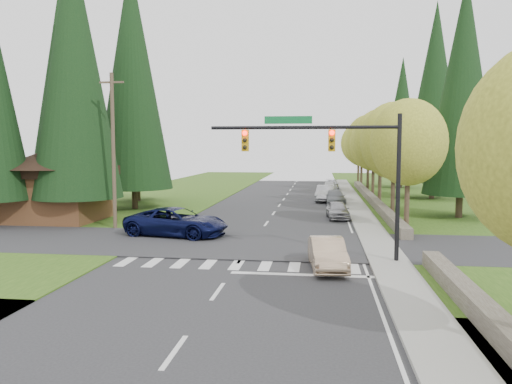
% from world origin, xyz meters
% --- Properties ---
extents(ground, '(120.00, 120.00, 0.00)m').
position_xyz_m(ground, '(0.00, 0.00, 0.00)').
color(ground, '#28282B').
rests_on(ground, ground).
extents(grass_east, '(14.00, 110.00, 0.06)m').
position_xyz_m(grass_east, '(13.00, 20.00, 0.03)').
color(grass_east, '#2B4A13').
rests_on(grass_east, ground).
extents(grass_west, '(14.00, 110.00, 0.06)m').
position_xyz_m(grass_west, '(-13.00, 20.00, 0.03)').
color(grass_west, '#2B4A13').
rests_on(grass_west, ground).
extents(cross_street, '(120.00, 8.00, 0.10)m').
position_xyz_m(cross_street, '(0.00, 8.00, 0.00)').
color(cross_street, '#28282B').
rests_on(cross_street, ground).
extents(sidewalk_east, '(1.80, 80.00, 0.13)m').
position_xyz_m(sidewalk_east, '(6.90, 22.00, 0.07)').
color(sidewalk_east, gray).
rests_on(sidewalk_east, ground).
extents(curb_east, '(0.20, 80.00, 0.13)m').
position_xyz_m(curb_east, '(6.05, 22.00, 0.07)').
color(curb_east, gray).
rests_on(curb_east, ground).
extents(stone_wall_south, '(0.70, 14.00, 0.70)m').
position_xyz_m(stone_wall_south, '(8.60, -3.00, 0.35)').
color(stone_wall_south, '#4C4438').
rests_on(stone_wall_south, ground).
extents(stone_wall_north, '(0.70, 40.00, 0.70)m').
position_xyz_m(stone_wall_north, '(8.60, 30.00, 0.35)').
color(stone_wall_north, '#4C4438').
rests_on(stone_wall_north, ground).
extents(traffic_signal, '(8.70, 0.37, 6.80)m').
position_xyz_m(traffic_signal, '(4.37, 4.50, 4.98)').
color(traffic_signal, black).
rests_on(traffic_signal, ground).
extents(brown_building, '(8.40, 8.40, 5.40)m').
position_xyz_m(brown_building, '(-15.00, 15.00, 3.14)').
color(brown_building, '#4C2D19').
rests_on(brown_building, ground).
extents(utility_pole, '(1.60, 0.24, 10.00)m').
position_xyz_m(utility_pole, '(-9.50, 12.00, 5.14)').
color(utility_pole, '#473828').
rests_on(utility_pole, ground).
extents(decid_tree_0, '(4.80, 4.80, 8.37)m').
position_xyz_m(decid_tree_0, '(9.20, 14.00, 5.60)').
color(decid_tree_0, '#38281C').
rests_on(decid_tree_0, ground).
extents(decid_tree_1, '(5.20, 5.20, 8.80)m').
position_xyz_m(decid_tree_1, '(9.30, 21.00, 5.80)').
color(decid_tree_1, '#38281C').
rests_on(decid_tree_1, ground).
extents(decid_tree_2, '(5.00, 5.00, 8.82)m').
position_xyz_m(decid_tree_2, '(9.10, 28.00, 5.93)').
color(decid_tree_2, '#38281C').
rests_on(decid_tree_2, ground).
extents(decid_tree_3, '(5.00, 5.00, 8.55)m').
position_xyz_m(decid_tree_3, '(9.20, 35.00, 5.66)').
color(decid_tree_3, '#38281C').
rests_on(decid_tree_3, ground).
extents(decid_tree_4, '(5.40, 5.40, 9.18)m').
position_xyz_m(decid_tree_4, '(9.30, 42.00, 6.06)').
color(decid_tree_4, '#38281C').
rests_on(decid_tree_4, ground).
extents(decid_tree_5, '(4.80, 4.80, 8.30)m').
position_xyz_m(decid_tree_5, '(9.10, 49.00, 5.53)').
color(decid_tree_5, '#38281C').
rests_on(decid_tree_5, ground).
extents(decid_tree_6, '(5.20, 5.20, 8.86)m').
position_xyz_m(decid_tree_6, '(9.20, 56.00, 5.86)').
color(decid_tree_6, '#38281C').
rests_on(decid_tree_6, ground).
extents(conifer_w_a, '(6.12, 6.12, 19.80)m').
position_xyz_m(conifer_w_a, '(-13.00, 14.00, 10.79)').
color(conifer_w_a, '#38281C').
rests_on(conifer_w_a, ground).
extents(conifer_w_b, '(5.44, 5.44, 17.80)m').
position_xyz_m(conifer_w_b, '(-16.00, 18.00, 9.79)').
color(conifer_w_b, '#38281C').
rests_on(conifer_w_b, ground).
extents(conifer_w_c, '(6.46, 6.46, 20.80)m').
position_xyz_m(conifer_w_c, '(-12.00, 22.00, 11.29)').
color(conifer_w_c, '#38281C').
rests_on(conifer_w_c, ground).
extents(conifer_w_e, '(5.78, 5.78, 18.80)m').
position_xyz_m(conifer_w_e, '(-14.00, 28.00, 10.29)').
color(conifer_w_e, '#38281C').
rests_on(conifer_w_e, ground).
extents(conifer_e_a, '(5.44, 5.44, 17.80)m').
position_xyz_m(conifer_e_a, '(14.00, 20.00, 9.79)').
color(conifer_e_a, '#38281C').
rests_on(conifer_e_a, ground).
extents(conifer_e_b, '(6.12, 6.12, 19.80)m').
position_xyz_m(conifer_e_b, '(15.00, 34.00, 10.79)').
color(conifer_e_b, '#38281C').
rests_on(conifer_e_b, ground).
extents(conifer_e_c, '(5.10, 5.10, 16.80)m').
position_xyz_m(conifer_e_c, '(14.00, 48.00, 9.29)').
color(conifer_e_c, '#38281C').
rests_on(conifer_e_c, ground).
extents(sedan_champagne, '(1.85, 4.21, 1.35)m').
position_xyz_m(sedan_champagne, '(4.05, 3.00, 0.67)').
color(sedan_champagne, '#CBAB87').
rests_on(sedan_champagne, ground).
extents(suv_navy, '(6.61, 4.04, 1.71)m').
position_xyz_m(suv_navy, '(-4.76, 9.93, 0.86)').
color(suv_navy, '#0A0E35').
rests_on(suv_navy, ground).
extents(parked_car_a, '(1.81, 3.92, 1.30)m').
position_xyz_m(parked_car_a, '(5.00, 18.59, 0.65)').
color(parked_car_a, '#A0A0A4').
rests_on(parked_car_a, ground).
extents(parked_car_b, '(2.04, 4.47, 1.27)m').
position_xyz_m(parked_car_b, '(5.07, 28.22, 0.63)').
color(parked_car_b, slate).
rests_on(parked_car_b, ground).
extents(parked_car_c, '(2.08, 4.86, 1.56)m').
position_xyz_m(parked_car_c, '(4.20, 30.53, 0.78)').
color(parked_car_c, '#BDBCC2').
rests_on(parked_car_c, ground).
extents(parked_car_d, '(1.78, 4.09, 1.37)m').
position_xyz_m(parked_car_d, '(4.78, 39.85, 0.69)').
color(parked_car_d, silver).
rests_on(parked_car_d, ground).
extents(parked_car_e, '(1.75, 4.26, 1.23)m').
position_xyz_m(parked_car_e, '(5.11, 43.39, 0.62)').
color(parked_car_e, '#B5B5BA').
rests_on(parked_car_e, ground).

